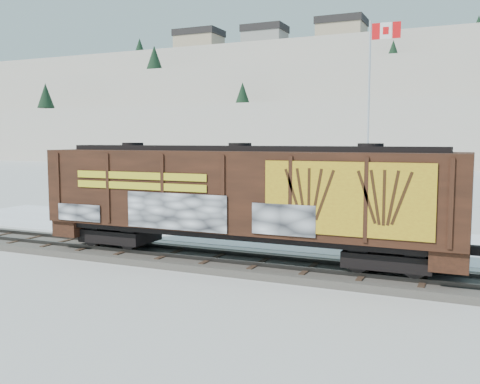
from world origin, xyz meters
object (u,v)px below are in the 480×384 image
at_px(hopper_railcar, 240,195).
at_px(flagpole, 369,145).
at_px(car_silver, 189,212).
at_px(car_white, 156,216).
at_px(car_dark, 382,232).

height_order(hopper_railcar, flagpole, flagpole).
height_order(flagpole, car_silver, flagpole).
distance_m(hopper_railcar, car_white, 10.09).
distance_m(hopper_railcar, car_silver, 10.64).
bearing_deg(hopper_railcar, flagpole, 82.51).
bearing_deg(hopper_railcar, car_silver, 130.65).
distance_m(hopper_railcar, flagpole, 15.91).
xyz_separation_m(flagpole, car_silver, (-8.86, -7.75, -3.85)).
bearing_deg(hopper_railcar, car_white, 142.29).
relative_size(hopper_railcar, car_dark, 3.34).
bearing_deg(car_dark, hopper_railcar, 164.88).
xyz_separation_m(flagpole, car_dark, (2.46, -9.72, -3.91)).
relative_size(flagpole, car_silver, 2.70).
bearing_deg(car_white, car_dark, -93.01).
relative_size(flagpole, car_white, 2.74).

